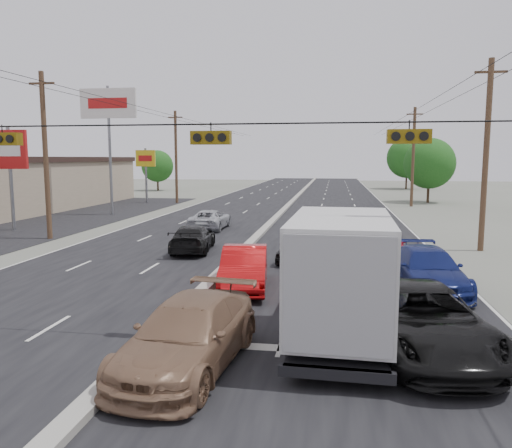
% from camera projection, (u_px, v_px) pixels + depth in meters
% --- Properties ---
extents(ground, '(200.00, 200.00, 0.00)m').
position_uv_depth(ground, '(161.00, 335.00, 13.97)').
color(ground, '#606356').
rests_on(ground, ground).
extents(road_surface, '(20.00, 160.00, 0.02)m').
position_uv_depth(road_surface, '(279.00, 215.00, 43.35)').
color(road_surface, black).
rests_on(road_surface, ground).
extents(center_median, '(0.50, 160.00, 0.20)m').
position_uv_depth(center_median, '(279.00, 214.00, 43.33)').
color(center_median, gray).
rests_on(center_median, ground).
extents(parking_lot, '(10.00, 42.00, 0.02)m').
position_uv_depth(parking_lot, '(68.00, 218.00, 41.09)').
color(parking_lot, black).
rests_on(parking_lot, ground).
extents(utility_pole_left_b, '(1.60, 0.30, 10.00)m').
position_uv_depth(utility_pole_left_b, '(46.00, 155.00, 29.93)').
color(utility_pole_left_b, '#422D1E').
rests_on(utility_pole_left_b, ground).
extents(utility_pole_left_c, '(1.60, 0.30, 10.00)m').
position_uv_depth(utility_pole_left_c, '(176.00, 156.00, 54.41)').
color(utility_pole_left_c, '#422D1E').
rests_on(utility_pole_left_c, ground).
extents(utility_pole_right_b, '(1.60, 0.30, 10.00)m').
position_uv_depth(utility_pole_right_b, '(486.00, 155.00, 26.05)').
color(utility_pole_right_b, '#422D1E').
rests_on(utility_pole_right_b, ground).
extents(utility_pole_right_c, '(1.60, 0.30, 10.00)m').
position_uv_depth(utility_pole_right_c, '(413.00, 156.00, 50.53)').
color(utility_pole_right_c, '#422D1E').
rests_on(utility_pole_right_c, ground).
extents(traffic_signals, '(25.00, 0.30, 0.54)m').
position_uv_depth(traffic_signals, '(207.00, 136.00, 13.03)').
color(traffic_signals, black).
rests_on(traffic_signals, ground).
extents(pole_sign_mid, '(2.60, 0.25, 7.00)m').
position_uv_depth(pole_sign_mid, '(9.00, 155.00, 33.56)').
color(pole_sign_mid, slate).
rests_on(pole_sign_mid, ground).
extents(pole_sign_billboard, '(5.00, 0.25, 11.00)m').
position_uv_depth(pole_sign_billboard, '(108.00, 111.00, 42.47)').
color(pole_sign_billboard, slate).
rests_on(pole_sign_billboard, ground).
extents(pole_sign_far, '(2.20, 0.25, 6.00)m').
position_uv_depth(pole_sign_far, '(146.00, 163.00, 55.04)').
color(pole_sign_far, slate).
rests_on(pole_sign_far, ground).
extents(tree_left_far, '(4.80, 4.80, 6.12)m').
position_uv_depth(tree_left_far, '(157.00, 166.00, 75.65)').
color(tree_left_far, '#382619').
rests_on(tree_left_far, ground).
extents(tree_right_mid, '(5.60, 5.60, 7.14)m').
position_uv_depth(tree_right_mid, '(429.00, 163.00, 55.13)').
color(tree_right_mid, '#382619').
rests_on(tree_right_mid, ground).
extents(tree_right_far, '(6.40, 6.40, 8.16)m').
position_uv_depth(tree_right_far, '(407.00, 158.00, 79.38)').
color(tree_right_far, '#382619').
rests_on(tree_right_far, ground).
extents(box_truck, '(2.59, 6.90, 3.47)m').
position_uv_depth(box_truck, '(341.00, 276.00, 13.38)').
color(box_truck, black).
rests_on(box_truck, ground).
extents(tan_sedan, '(2.79, 5.66, 1.58)m').
position_uv_depth(tan_sedan, '(189.00, 335.00, 11.71)').
color(tan_sedan, '#856148').
rests_on(tan_sedan, ground).
extents(red_sedan, '(2.22, 4.92, 1.57)m').
position_uv_depth(red_sedan, '(244.00, 268.00, 18.87)').
color(red_sedan, '#B50B0D').
rests_on(red_sedan, ground).
extents(black_suv, '(3.56, 6.35, 1.68)m').
position_uv_depth(black_suv, '(423.00, 320.00, 12.66)').
color(black_suv, black).
rests_on(black_suv, ground).
extents(queue_car_a, '(1.96, 3.94, 1.29)m').
position_uv_depth(queue_car_a, '(297.00, 248.00, 23.86)').
color(queue_car_a, black).
rests_on(queue_car_a, ground).
extents(queue_car_b, '(1.87, 4.21, 1.34)m').
position_uv_depth(queue_car_b, '(328.00, 259.00, 21.15)').
color(queue_car_b, white).
rests_on(queue_car_b, ground).
extents(queue_car_c, '(2.99, 5.83, 1.57)m').
position_uv_depth(queue_car_c, '(329.00, 230.00, 28.82)').
color(queue_car_c, '#9EA2A5').
rests_on(queue_car_c, ground).
extents(queue_car_d, '(2.65, 5.56, 1.56)m').
position_uv_depth(queue_car_d, '(427.00, 270.00, 18.56)').
color(queue_car_d, navy).
rests_on(queue_car_d, ground).
extents(queue_car_e, '(1.85, 4.20, 1.41)m').
position_uv_depth(queue_car_e, '(387.00, 244.00, 24.61)').
color(queue_car_e, maroon).
rests_on(queue_car_e, ground).
extents(oncoming_near, '(2.51, 5.01, 1.40)m').
position_uv_depth(oncoming_near, '(193.00, 239.00, 26.37)').
color(oncoming_near, black).
rests_on(oncoming_near, ground).
extents(oncoming_far, '(2.25, 4.84, 1.34)m').
position_uv_depth(oncoming_far, '(210.00, 220.00, 34.68)').
color(oncoming_far, '#ACAEB4').
rests_on(oncoming_far, ground).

